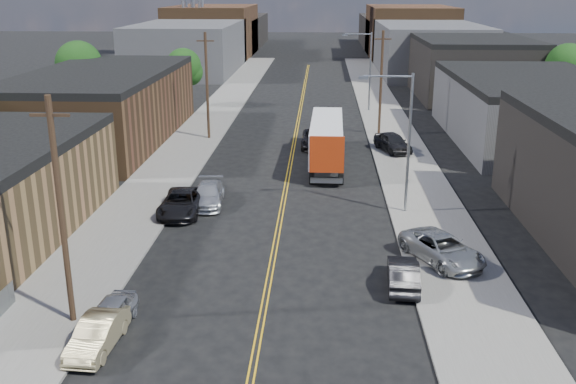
# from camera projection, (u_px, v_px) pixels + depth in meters

# --- Properties ---
(ground) EXTENTS (260.00, 260.00, 0.00)m
(ground) POSITION_uv_depth(u_px,v_px,m) (300.00, 111.00, 75.15)
(ground) COLOR black
(ground) RESTS_ON ground
(centerline) EXTENTS (0.32, 120.00, 0.01)m
(centerline) POSITION_uv_depth(u_px,v_px,m) (295.00, 140.00, 60.90)
(centerline) COLOR gold
(centerline) RESTS_ON ground
(sidewalk_left) EXTENTS (5.00, 140.00, 0.15)m
(sidewalk_left) POSITION_uv_depth(u_px,v_px,m) (196.00, 138.00, 61.35)
(sidewalk_left) COLOR slate
(sidewalk_left) RESTS_ON ground
(sidewalk_right) EXTENTS (5.00, 140.00, 0.15)m
(sidewalk_right) POSITION_uv_depth(u_px,v_px,m) (395.00, 141.00, 60.41)
(sidewalk_right) COLOR slate
(sidewalk_right) RESTS_ON ground
(warehouse_brown) EXTENTS (12.00, 26.00, 6.60)m
(warehouse_brown) POSITION_uv_depth(u_px,v_px,m) (102.00, 106.00, 59.83)
(warehouse_brown) COLOR #4B321E
(warehouse_brown) RESTS_ON ground
(industrial_right_b) EXTENTS (14.00, 24.00, 6.10)m
(industrial_right_b) POSITION_uv_depth(u_px,v_px,m) (530.00, 109.00, 59.82)
(industrial_right_b) COLOR #3D3D3F
(industrial_right_b) RESTS_ON ground
(industrial_right_c) EXTENTS (14.00, 22.00, 7.60)m
(industrial_right_c) POSITION_uv_depth(u_px,v_px,m) (470.00, 67.00, 84.28)
(industrial_right_c) COLOR black
(industrial_right_c) RESTS_ON ground
(skyline_left_a) EXTENTS (16.00, 30.00, 8.00)m
(skyline_left_a) POSITION_uv_depth(u_px,v_px,m) (189.00, 47.00, 108.17)
(skyline_left_a) COLOR #3D3D3F
(skyline_left_a) RESTS_ON ground
(skyline_right_a) EXTENTS (16.00, 30.00, 8.00)m
(skyline_right_a) POSITION_uv_depth(u_px,v_px,m) (428.00, 49.00, 106.17)
(skyline_right_a) COLOR #3D3D3F
(skyline_right_a) RESTS_ON ground
(skyline_left_b) EXTENTS (16.00, 26.00, 10.00)m
(skyline_left_b) POSITION_uv_depth(u_px,v_px,m) (213.00, 31.00, 131.61)
(skyline_left_b) COLOR #4B321E
(skyline_left_b) RESTS_ON ground
(skyline_right_b) EXTENTS (16.00, 26.00, 10.00)m
(skyline_right_b) POSITION_uv_depth(u_px,v_px,m) (409.00, 32.00, 129.61)
(skyline_right_b) COLOR #4B321E
(skyline_right_b) RESTS_ON ground
(skyline_left_c) EXTENTS (16.00, 40.00, 7.00)m
(skyline_left_c) POSITION_uv_depth(u_px,v_px,m) (227.00, 32.00, 151.07)
(skyline_left_c) COLOR black
(skyline_left_c) RESTS_ON ground
(skyline_right_c) EXTENTS (16.00, 40.00, 7.00)m
(skyline_right_c) POSITION_uv_depth(u_px,v_px,m) (398.00, 32.00, 149.08)
(skyline_right_c) COLOR black
(skyline_right_c) RESTS_ON ground
(streetlight_near) EXTENTS (3.39, 0.25, 9.00)m
(streetlight_near) POSITION_uv_depth(u_px,v_px,m) (403.00, 132.00, 39.88)
(streetlight_near) COLOR gray
(streetlight_near) RESTS_ON ground
(streetlight_far) EXTENTS (3.39, 0.25, 9.00)m
(streetlight_far) POSITION_uv_depth(u_px,v_px,m) (367.00, 65.00, 73.13)
(streetlight_far) COLOR gray
(streetlight_far) RESTS_ON ground
(utility_pole_left_near) EXTENTS (1.60, 0.26, 10.00)m
(utility_pole_left_near) POSITION_uv_depth(u_px,v_px,m) (61.00, 212.00, 26.48)
(utility_pole_left_near) COLOR black
(utility_pole_left_near) RESTS_ON ground
(utility_pole_left_far) EXTENTS (1.60, 0.26, 10.00)m
(utility_pole_left_far) POSITION_uv_depth(u_px,v_px,m) (207.00, 85.00, 59.73)
(utility_pole_left_far) COLOR black
(utility_pole_left_far) RESTS_ON ground
(utility_pole_right) EXTENTS (1.60, 0.26, 10.00)m
(utility_pole_right) POSITION_uv_depth(u_px,v_px,m) (381.00, 82.00, 61.76)
(utility_pole_right) COLOR black
(utility_pole_right) RESTS_ON ground
(tree_left_mid) EXTENTS (5.10, 5.04, 8.37)m
(tree_left_mid) POSITION_uv_depth(u_px,v_px,m) (80.00, 67.00, 69.91)
(tree_left_mid) COLOR black
(tree_left_mid) RESTS_ON ground
(tree_left_far) EXTENTS (4.35, 4.20, 6.97)m
(tree_left_far) POSITION_uv_depth(u_px,v_px,m) (184.00, 69.00, 76.34)
(tree_left_far) COLOR black
(tree_left_far) RESTS_ON ground
(tree_right_far) EXTENTS (4.85, 4.76, 7.91)m
(tree_right_far) POSITION_uv_depth(u_px,v_px,m) (567.00, 68.00, 72.06)
(tree_right_far) COLOR black
(tree_right_far) RESTS_ON ground
(semi_truck) EXTENTS (2.68, 14.61, 3.81)m
(semi_truck) POSITION_uv_depth(u_px,v_px,m) (326.00, 136.00, 52.89)
(semi_truck) COLOR silver
(semi_truck) RESTS_ON ground
(car_left_a) EXTENTS (1.75, 3.84, 1.28)m
(car_left_a) POSITION_uv_depth(u_px,v_px,m) (110.00, 315.00, 27.41)
(car_left_a) COLOR #B3B5B9
(car_left_a) RESTS_ON ground
(car_left_b) EXTENTS (1.63, 4.08, 1.32)m
(car_left_b) POSITION_uv_depth(u_px,v_px,m) (98.00, 334.00, 25.87)
(car_left_b) COLOR #9C8F66
(car_left_b) RESTS_ON ground
(car_left_c) EXTENTS (2.60, 5.44, 1.50)m
(car_left_c) POSITION_uv_depth(u_px,v_px,m) (181.00, 203.00, 41.17)
(car_left_c) COLOR black
(car_left_c) RESTS_ON ground
(car_left_d) EXTENTS (2.33, 5.02, 1.42)m
(car_left_d) POSITION_uv_depth(u_px,v_px,m) (208.00, 195.00, 42.88)
(car_left_d) COLOR #B4B5B9
(car_left_d) RESTS_ON ground
(car_right_oncoming) EXTENTS (1.72, 4.25, 1.37)m
(car_right_oncoming) POSITION_uv_depth(u_px,v_px,m) (403.00, 274.00, 31.19)
(car_right_oncoming) COLOR black
(car_right_oncoming) RESTS_ON ground
(car_right_lot_a) EXTENTS (4.58, 5.77, 1.46)m
(car_right_lot_a) POSITION_uv_depth(u_px,v_px,m) (442.00, 249.00, 33.68)
(car_right_lot_a) COLOR #A3A6A8
(car_right_lot_a) RESTS_ON sidewalk_right
(car_right_lot_c) EXTENTS (3.45, 5.16, 1.63)m
(car_right_lot_c) POSITION_uv_depth(u_px,v_px,m) (393.00, 142.00, 56.07)
(car_right_lot_c) COLOR black
(car_right_lot_c) RESTS_ON sidewalk_right
(car_ahead_truck) EXTENTS (2.66, 5.66, 1.57)m
(car_ahead_truck) POSITION_uv_depth(u_px,v_px,m) (316.00, 139.00, 58.08)
(car_ahead_truck) COLOR black
(car_ahead_truck) RESTS_ON ground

